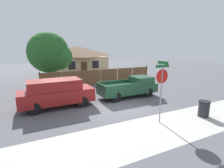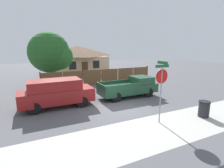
% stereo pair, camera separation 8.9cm
% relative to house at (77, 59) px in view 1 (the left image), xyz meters
% --- Properties ---
extents(ground_plane, '(80.00, 80.00, 0.00)m').
position_rel_house_xyz_m(ground_plane, '(-2.11, -17.79, -2.22)').
color(ground_plane, '#56565B').
extents(sidewalk_strip, '(36.00, 3.20, 0.01)m').
position_rel_house_xyz_m(sidewalk_strip, '(-2.11, -21.39, -2.22)').
color(sidewalk_strip, beige).
rests_on(sidewalk_strip, ground).
extents(wooden_fence, '(12.95, 0.12, 1.71)m').
position_rel_house_xyz_m(wooden_fence, '(-0.07, -9.60, -1.41)').
color(wooden_fence, brown).
rests_on(wooden_fence, ground).
extents(house, '(8.45, 7.19, 4.29)m').
position_rel_house_xyz_m(house, '(0.00, 0.00, 0.00)').
color(house, beige).
rests_on(house, ground).
extents(oak_tree, '(4.56, 4.35, 5.70)m').
position_rel_house_xyz_m(oak_tree, '(-5.06, -7.75, 1.20)').
color(oak_tree, brown).
rests_on(oak_tree, ground).
extents(red_suv, '(4.91, 1.92, 1.94)m').
position_rel_house_xyz_m(red_suv, '(-5.91, -15.62, -1.17)').
color(red_suv, maroon).
rests_on(red_suv, ground).
extents(orange_pickup, '(4.89, 1.90, 1.63)m').
position_rel_house_xyz_m(orange_pickup, '(0.01, -15.62, -1.40)').
color(orange_pickup, '#1E472D').
rests_on(orange_pickup, ground).
extents(stop_sign, '(0.87, 0.78, 3.37)m').
position_rel_house_xyz_m(stop_sign, '(-1.28, -20.72, 0.08)').
color(stop_sign, gray).
rests_on(stop_sign, ground).
extents(trash_bin, '(0.66, 0.66, 0.96)m').
position_rel_house_xyz_m(trash_bin, '(1.64, -21.26, -1.73)').
color(trash_bin, '#28282D').
rests_on(trash_bin, ground).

